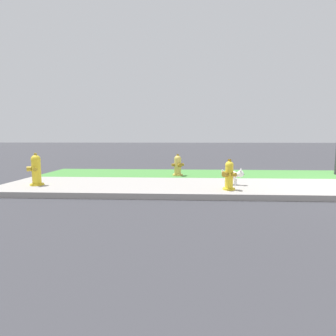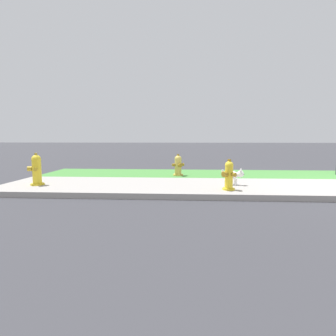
{
  "view_description": "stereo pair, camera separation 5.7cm",
  "coord_description": "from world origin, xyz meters",
  "px_view_note": "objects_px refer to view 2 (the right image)",
  "views": [
    {
      "loc": [
        -4.52,
        -6.26,
        1.16
      ],
      "look_at": [
        -4.86,
        0.37,
        0.4
      ],
      "focal_mm": 28.0,
      "sensor_mm": 36.0,
      "label": 1
    },
    {
      "loc": [
        -4.46,
        -6.26,
        1.16
      ],
      "look_at": [
        -4.86,
        0.37,
        0.4
      ],
      "focal_mm": 28.0,
      "sensor_mm": 36.0,
      "label": 2
    }
  ],
  "objects_px": {
    "fire_hydrant_near_corner": "(37,170)",
    "fire_hydrant_across_street": "(178,165)",
    "fire_hydrant_at_driveway": "(229,175)",
    "small_white_dog": "(233,175)"
  },
  "relations": [
    {
      "from": "fire_hydrant_across_street",
      "to": "small_white_dog",
      "type": "height_order",
      "value": "fire_hydrant_across_street"
    },
    {
      "from": "fire_hydrant_at_driveway",
      "to": "fire_hydrant_near_corner",
      "type": "height_order",
      "value": "fire_hydrant_near_corner"
    },
    {
      "from": "fire_hydrant_at_driveway",
      "to": "fire_hydrant_near_corner",
      "type": "relative_size",
      "value": 0.87
    },
    {
      "from": "fire_hydrant_near_corner",
      "to": "small_white_dog",
      "type": "xyz_separation_m",
      "value": [
        4.82,
        0.3,
        -0.14
      ]
    },
    {
      "from": "fire_hydrant_across_street",
      "to": "fire_hydrant_at_driveway",
      "type": "xyz_separation_m",
      "value": [
        1.17,
        -2.21,
        0.02
      ]
    },
    {
      "from": "fire_hydrant_near_corner",
      "to": "fire_hydrant_across_street",
      "type": "bearing_deg",
      "value": -81.29
    },
    {
      "from": "fire_hydrant_across_street",
      "to": "fire_hydrant_near_corner",
      "type": "height_order",
      "value": "fire_hydrant_near_corner"
    },
    {
      "from": "fire_hydrant_near_corner",
      "to": "small_white_dog",
      "type": "bearing_deg",
      "value": -106.38
    },
    {
      "from": "fire_hydrant_across_street",
      "to": "fire_hydrant_at_driveway",
      "type": "distance_m",
      "value": 2.5
    },
    {
      "from": "fire_hydrant_across_street",
      "to": "small_white_dog",
      "type": "bearing_deg",
      "value": 106.85
    }
  ]
}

